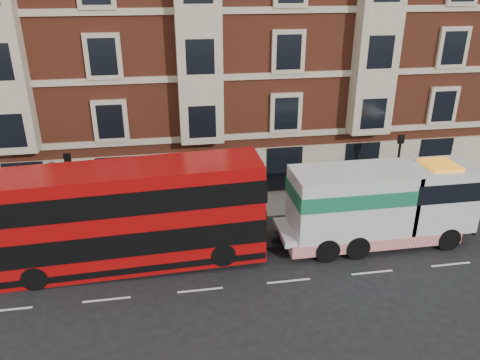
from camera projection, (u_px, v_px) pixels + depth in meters
The scene contains 8 objects.
ground at pixel (200, 290), 20.50m from camera, with size 120.00×120.00×0.00m, color black.
sidewalk at pixel (189, 211), 27.25m from camera, with size 90.00×3.00×0.15m, color slate.
victorian_terrace at pixel (182, 20), 30.13m from camera, with size 45.00×12.00×20.40m.
lamp_post_west at pixel (72, 187), 24.12m from camera, with size 0.35×0.15×4.35m.
lamp_post_east at pixel (397, 165), 26.87m from camera, with size 0.35×0.15×4.35m.
double_decker_bus at pixel (129, 215), 21.32m from camera, with size 12.27×2.82×4.97m.
tow_truck at pixel (376, 205), 23.34m from camera, with size 9.83×2.90×4.10m.
pedestrian at pixel (44, 217), 24.47m from camera, with size 0.68×0.44×1.85m, color #1C2838.
Camera 1 is at (-1.10, -16.93, 12.60)m, focal length 35.00 mm.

